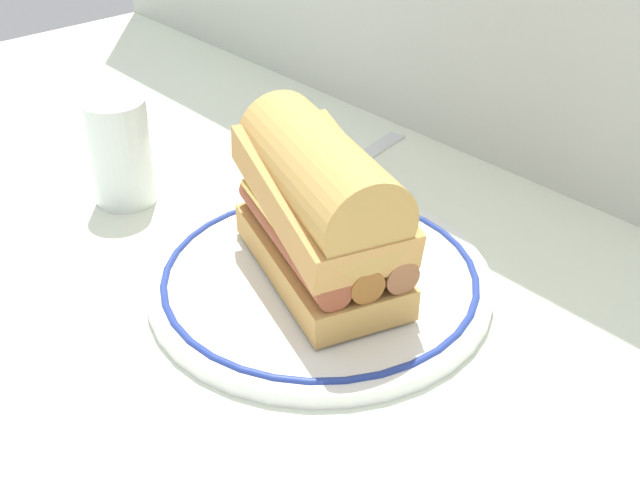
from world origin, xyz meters
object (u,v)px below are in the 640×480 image
at_px(drinking_glass, 121,158).
at_px(sausage_sandwich, 320,205).
at_px(plate, 320,279).
at_px(butter_knife, 349,164).

bearing_deg(drinking_glass, sausage_sandwich, 10.92).
distance_m(plate, sausage_sandwich, 0.07).
xyz_separation_m(drinking_glass, butter_knife, (0.09, 0.21, -0.04)).
relative_size(plate, sausage_sandwich, 1.45).
relative_size(plate, drinking_glass, 2.71).
bearing_deg(butter_knife, sausage_sandwich, -49.97).
xyz_separation_m(plate, drinking_glass, (-0.23, -0.04, 0.04)).
relative_size(sausage_sandwich, butter_knife, 1.17).
relative_size(drinking_glass, butter_knife, 0.63).
height_order(drinking_glass, butter_knife, drinking_glass).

